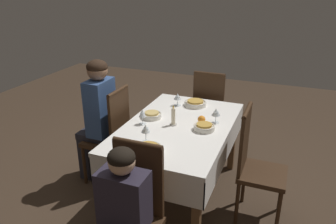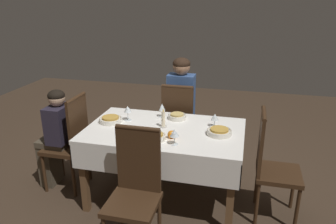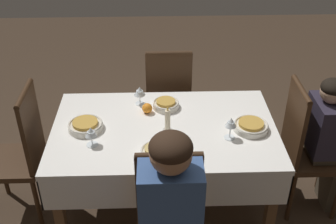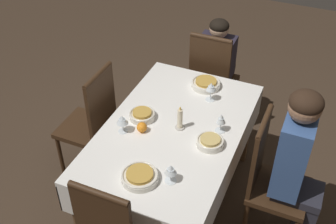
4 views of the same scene
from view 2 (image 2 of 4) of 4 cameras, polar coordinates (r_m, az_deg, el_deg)
name	(u,v)px [view 2 (image 2 of 4)]	position (r m, az deg, el deg)	size (l,w,h in m)	color
ground_plane	(165,197)	(3.36, -0.58, -14.53)	(8.00, 8.00, 0.00)	#3D2D21
dining_table	(164,138)	(3.04, -0.62, -4.56)	(1.44, 0.89, 0.73)	white
chair_north	(179,122)	(3.70, 1.90, -1.77)	(0.38, 0.38, 0.99)	#382314
chair_west	(71,140)	(3.41, -16.60, -4.64)	(0.38, 0.38, 0.99)	#382314
chair_south	(135,187)	(2.53, -5.75, -12.94)	(0.38, 0.38, 0.99)	#382314
chair_east	(271,163)	(2.98, 17.47, -8.42)	(0.38, 0.38, 0.99)	#382314
person_adult_denim	(182,104)	(3.78, 2.41, 1.47)	(0.30, 0.34, 1.25)	#282833
person_child_dark	(55,134)	(3.48, -19.00, -3.72)	(0.33, 0.30, 1.04)	#4C4233
bowl_north	(177,116)	(3.24, 1.59, -0.74)	(0.18, 0.18, 0.06)	silver
wine_glass_north	(162,108)	(3.26, -1.04, 0.76)	(0.07, 0.07, 0.14)	white
bowl_west	(111,119)	(3.20, -9.98, -1.28)	(0.22, 0.22, 0.06)	silver
wine_glass_west	(128,110)	(3.19, -7.04, 0.40)	(0.07, 0.07, 0.15)	white
bowl_south	(155,137)	(2.79, -2.21, -4.29)	(0.18, 0.18, 0.06)	silver
wine_glass_south	(174,134)	(2.67, 1.13, -3.77)	(0.08, 0.08, 0.13)	white
bowl_east	(219,132)	(2.92, 8.92, -3.39)	(0.22, 0.22, 0.06)	silver
wine_glass_east	(215,118)	(3.06, 8.15, -0.96)	(0.07, 0.07, 0.13)	white
candle_centerpiece	(163,120)	(3.02, -0.81, -1.44)	(0.06, 0.06, 0.18)	beige
orange_fruit	(172,134)	(2.81, 0.61, -3.93)	(0.07, 0.07, 0.07)	orange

